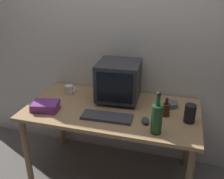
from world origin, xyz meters
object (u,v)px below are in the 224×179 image
cd_spindle (171,104)px  mug (69,90)px  crt_monitor (119,81)px  bottle_short (166,109)px  book_stack (45,106)px  bottle_tall (157,118)px  computer_mouse (145,121)px  metal_canister (190,114)px  keyboard (107,117)px

cd_spindle → mug: bearing=179.9°
crt_monitor → cd_spindle: 0.52m
bottle_short → cd_spindle: bottle_short is taller
cd_spindle → crt_monitor: bearing=178.6°
crt_monitor → mug: size_ratio=3.40×
book_stack → cd_spindle: bearing=19.5°
bottle_tall → book_stack: size_ratio=1.32×
crt_monitor → bottle_tall: crt_monitor is taller
book_stack → crt_monitor: bearing=34.4°
computer_mouse → metal_canister: metal_canister is taller
bottle_short → mug: (-0.96, 0.18, -0.02)m
mug → cd_spindle: (0.99, -0.00, -0.02)m
computer_mouse → crt_monitor: bearing=115.1°
computer_mouse → bottle_short: bottle_short is taller
computer_mouse → cd_spindle: 0.38m
crt_monitor → keyboard: bearing=-90.4°
computer_mouse → mug: size_ratio=0.83×
keyboard → cd_spindle: (0.49, 0.35, 0.01)m
book_stack → mug: mug is taller
computer_mouse → bottle_tall: bearing=-68.2°
keyboard → mug: (-0.50, 0.35, 0.03)m
keyboard → bottle_tall: 0.44m
computer_mouse → bottle_tall: 0.19m
metal_canister → book_stack: bearing=-173.1°
bottle_tall → crt_monitor: bearing=131.3°
computer_mouse → book_stack: book_stack is taller
bottle_short → computer_mouse: bearing=-132.9°
bottle_short → mug: bearing=169.5°
bottle_short → metal_canister: bottle_short is taller
keyboard → cd_spindle: bearing=33.2°
book_stack → bottle_tall: bearing=-5.0°
crt_monitor → book_stack: (-0.56, -0.38, -0.15)m
crt_monitor → mug: crt_monitor is taller
keyboard → bottle_short: bearing=18.5°
crt_monitor → cd_spindle: (0.49, -0.01, -0.17)m
mug → crt_monitor: bearing=1.2°
keyboard → book_stack: size_ratio=1.66×
book_stack → bottle_short: bearing=10.8°
bottle_tall → book_stack: bearing=175.0°
bottle_short → cd_spindle: bearing=79.8°
keyboard → bottle_short: size_ratio=2.51×
crt_monitor → keyboard: 0.41m
bottle_tall → bottle_short: (0.05, 0.28, -0.06)m
mug → cd_spindle: 0.99m
bottle_tall → metal_canister: size_ratio=2.22×
mug → metal_canister: bearing=-11.1°
bottle_tall → mug: (-0.91, 0.46, -0.08)m
computer_mouse → bottle_short: size_ratio=0.60×
bottle_tall → mug: size_ratio=2.78×
keyboard → mug: size_ratio=3.50×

